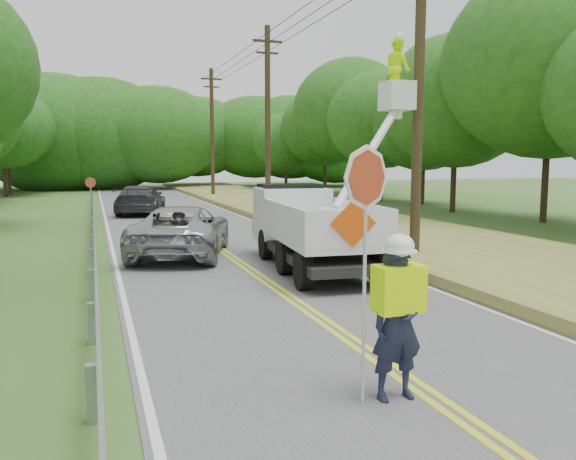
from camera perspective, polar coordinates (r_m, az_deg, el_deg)
name	(u,v)px	position (r m, az deg, el deg)	size (l,w,h in m)	color
ground	(446,409)	(7.57, 15.51, -16.78)	(140.00, 140.00, 0.00)	#3B5F20
road	(215,246)	(20.31, -7.32, -1.55)	(7.20, 96.00, 0.03)	#4A4A4C
guardrail	(94,232)	(20.73, -18.80, -0.18)	(0.18, 48.00, 0.77)	gray
utility_poles	(316,106)	(24.51, 2.81, 12.29)	(1.60, 43.30, 10.00)	black
tall_grass_verge	(393,233)	(22.77, 10.46, -0.32)	(7.00, 96.00, 0.30)	#616831
treeline_right	(444,104)	(35.64, 15.31, 12.02)	(11.50, 52.34, 11.96)	#332319
treeline_horizon	(130,135)	(62.03, -15.51, 9.09)	(55.79, 14.19, 12.04)	#1C4A17
flagger	(397,311)	(7.30, 10.83, -7.97)	(1.17, 0.48, 3.18)	#191E33
bucket_truck	(312,213)	(16.53, 2.38, 1.68)	(4.36, 6.61, 6.40)	black
suv_silver	(182,230)	(18.30, -10.55, -0.04)	(2.60, 5.65, 1.57)	#A6A7AD
suv_darkgrey	(141,199)	(32.74, -14.50, 2.97)	(2.24, 5.51, 1.60)	#36373E
stop_sign_permanent	(91,195)	(26.75, -19.06, 3.34)	(0.48, 0.10, 2.26)	gray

